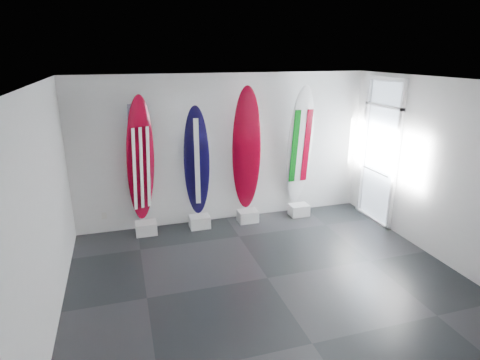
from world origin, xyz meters
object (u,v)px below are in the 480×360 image
object	(u,v)px
surfboard_usa	(141,160)
surfboard_navy	(197,162)
surfboard_italy	(300,146)
surfboard_swiss	(247,150)

from	to	relation	value
surfboard_usa	surfboard_navy	xyz separation A→B (m)	(1.05, 0.00, -0.12)
surfboard_usa	surfboard_italy	size ratio (longest dim) A/B	0.96
surfboard_swiss	surfboard_italy	world-z (taller)	surfboard_swiss
surfboard_usa	surfboard_swiss	xyz separation A→B (m)	(2.07, 0.00, 0.05)
surfboard_navy	surfboard_italy	bearing A→B (deg)	9.09
surfboard_swiss	surfboard_italy	bearing A→B (deg)	10.48
surfboard_usa	surfboard_navy	world-z (taller)	surfboard_usa
surfboard_usa	surfboard_navy	bearing A→B (deg)	-21.43
surfboard_navy	surfboard_swiss	size ratio (longest dim) A/B	0.87
surfboard_navy	surfboard_italy	world-z (taller)	surfboard_italy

